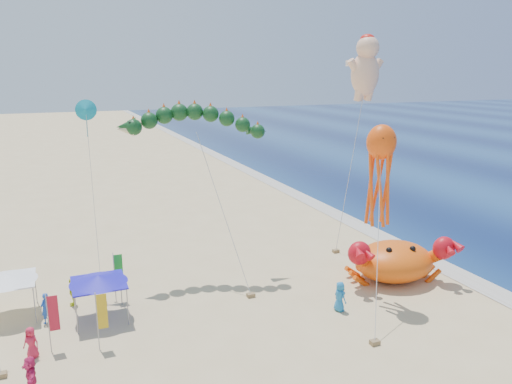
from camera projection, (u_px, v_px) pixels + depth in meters
ground at (296, 294)px, 32.17m from camera, size 320.00×320.00×0.00m
foam_strip at (442, 267)px, 36.62m from camera, size 320.00×320.00×0.00m
crab_inflatable at (395, 260)px, 34.00m from camera, size 7.48×5.71×3.28m
dragon_kite at (194, 126)px, 32.95m from camera, size 9.87×6.66×11.55m
cherub_kite at (366, 66)px, 36.46m from camera, size 3.08×1.92×16.59m
octopus_kite at (380, 168)px, 29.66m from camera, size 4.37×5.76×10.96m
canopy_blue at (98, 279)px, 28.38m from camera, size 3.25×3.25×2.71m
canopy_white at (6, 278)px, 28.60m from camera, size 3.34×3.34×2.71m
feather_flags at (54, 305)px, 26.26m from camera, size 10.10×5.43×3.20m
beachgoers at (91, 320)px, 26.97m from camera, size 20.30×11.35×1.84m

